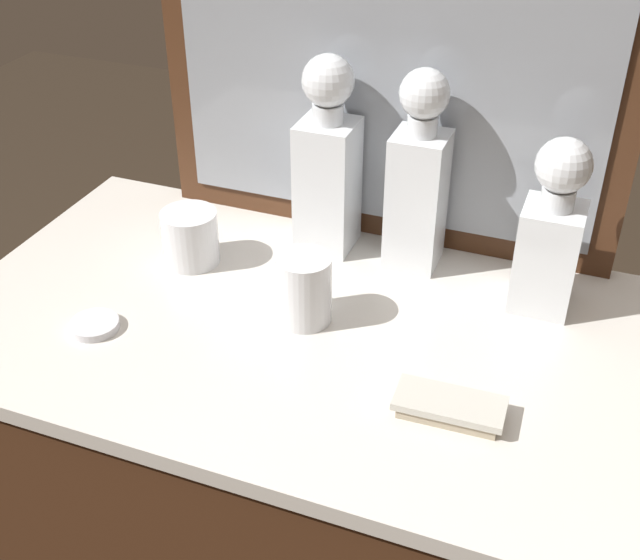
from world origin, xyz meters
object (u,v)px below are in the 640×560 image
crystal_decanter_left (328,174)px  porcelain_dish (94,325)px  crystal_decanter_center (550,243)px  crystal_tumbler_far_left (191,239)px  crystal_decanter_far_right (417,190)px  crystal_tumbler_center (304,291)px  silver_brush_rear (449,407)px

crystal_decanter_left → porcelain_dish: 0.43m
crystal_decanter_center → crystal_tumbler_far_left: 0.55m
crystal_decanter_far_right → crystal_decanter_center: crystal_decanter_far_right is taller
crystal_decanter_center → crystal_tumbler_center: (-0.31, -0.16, -0.06)m
crystal_decanter_left → crystal_decanter_far_right: bearing=-0.4°
crystal_decanter_far_right → crystal_tumbler_far_left: crystal_decanter_far_right is taller
crystal_tumbler_far_left → porcelain_dish: (-0.04, -0.21, -0.03)m
crystal_tumbler_far_left → crystal_decanter_left: bearing=34.6°
crystal_decanter_left → silver_brush_rear: bearing=-49.1°
crystal_decanter_far_right → porcelain_dish: crystal_decanter_far_right is taller
crystal_decanter_center → porcelain_dish: size_ratio=3.74×
crystal_decanter_far_right → crystal_tumbler_center: bearing=-116.6°
crystal_decanter_center → crystal_tumbler_far_left: crystal_decanter_center is taller
crystal_decanter_left → crystal_decanter_center: crystal_decanter_left is taller
crystal_decanter_far_right → crystal_tumbler_center: (-0.10, -0.21, -0.08)m
crystal_decanter_far_right → crystal_tumbler_center: crystal_decanter_far_right is taller
crystal_decanter_center → crystal_decanter_far_right: bearing=167.2°
crystal_tumbler_far_left → crystal_tumbler_center: crystal_tumbler_center is taller
silver_brush_rear → crystal_decanter_center: bearing=76.3°
crystal_tumbler_far_left → crystal_decanter_far_right: bearing=20.9°
silver_brush_rear → crystal_decanter_far_right: bearing=112.9°
crystal_decanter_center → crystal_tumbler_center: size_ratio=2.56×
crystal_decanter_center → crystal_tumbler_far_left: bearing=-171.7°
crystal_decanter_left → silver_brush_rear: (0.29, -0.33, -0.12)m
crystal_decanter_far_right → porcelain_dish: bearing=-138.0°
crystal_tumbler_far_left → crystal_tumbler_center: bearing=-19.5°
crystal_decanter_left → porcelain_dish: (-0.23, -0.34, -0.12)m
crystal_tumbler_far_left → silver_brush_rear: size_ratio=0.64×
crystal_decanter_left → crystal_decanter_far_right: (0.15, -0.00, -0.00)m
crystal_decanter_center → porcelain_dish: 0.66m
crystal_decanter_left → silver_brush_rear: 0.45m
crystal_decanter_left → crystal_tumbler_far_left: 0.24m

